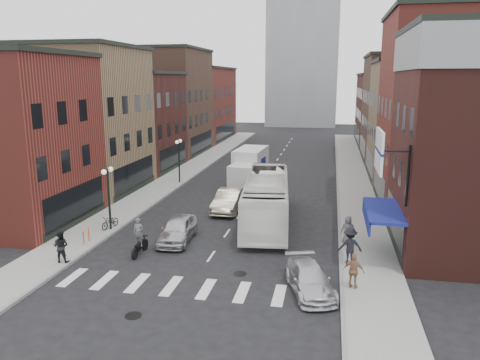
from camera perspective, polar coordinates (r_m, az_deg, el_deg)
name	(u,v)px	position (r m, az deg, el deg)	size (l,w,h in m)	color
ground	(206,263)	(25.19, -4.13, -10.09)	(160.00, 160.00, 0.00)	black
sidewalk_left	(182,174)	(47.78, -7.11, 0.73)	(3.00, 74.00, 0.15)	gray
sidewalk_right	(354,181)	(45.52, 13.69, -0.11)	(3.00, 74.00, 0.15)	gray
curb_left	(196,175)	(47.35, -5.38, 0.57)	(0.20, 74.00, 0.16)	gray
curb_right	(337,181)	(45.48, 11.80, -0.13)	(0.20, 74.00, 0.16)	gray
crosswalk_stripes	(190,288)	(22.55, -6.16, -12.91)	(12.00, 2.20, 0.01)	silver
bldg_left_near	(2,139)	(34.51, -27.03, 4.43)	(10.30, 9.20, 11.30)	maroon
bldg_left_mid_a	(77,120)	(42.31, -19.21, 6.97)	(10.30, 10.20, 12.30)	#8B714D
bldg_left_mid_b	(128,121)	(51.25, -13.53, 7.00)	(10.30, 10.20, 10.30)	#411B17
bldg_left_far_a	(163,102)	(61.31, -9.32, 9.40)	(10.30, 12.20, 13.30)	brown
bldg_left_far_b	(195,104)	(74.64, -5.55, 9.22)	(10.30, 16.20, 11.30)	maroon
bldg_right_mid_a	(455,113)	(37.58, 24.77, 7.48)	(10.30, 10.20, 14.30)	maroon
bldg_right_mid_b	(427,121)	(47.44, 21.84, 6.68)	(10.30, 10.20, 11.30)	#8B714D
bldg_right_far_a	(409,108)	(58.23, 19.92, 8.20)	(10.30, 12.20, 12.30)	brown
bldg_right_far_b	(394,109)	(72.13, 18.21, 8.17)	(10.30, 16.20, 10.30)	#411B17
awning_blue	(380,212)	(26.05, 16.67, -3.71)	(1.80, 5.00, 0.78)	navy
billboard_sign	(381,152)	(23.34, 16.81, 3.28)	(1.52, 3.00, 3.70)	black
distant_tower	(305,0)	(101.82, 7.95, 20.89)	(14.00, 14.00, 50.00)	#9399A0
streetlamp_near	(108,187)	(30.48, -15.77, -0.81)	(0.32, 1.22, 4.11)	black
streetlamp_far	(179,153)	(43.20, -7.46, 3.31)	(0.32, 1.22, 4.11)	black
bike_rack	(86,236)	(28.92, -18.25, -6.54)	(0.08, 0.68, 0.80)	#D8590C
box_truck	(249,169)	(41.94, 1.08, 1.39)	(2.69, 7.80, 3.33)	silver
motorcycle_rider	(139,238)	(26.51, -12.21, -6.90)	(0.61, 2.07, 2.11)	black
transit_bus	(267,199)	(31.44, 3.26, -2.31)	(2.79, 11.91, 3.32)	white
sedan_left_near	(178,229)	(28.34, -7.63, -5.97)	(1.77, 4.40, 1.50)	silver
sedan_left_far	(229,200)	(34.39, -1.36, -2.50)	(1.69, 4.85, 1.60)	#BEB49A
curb_car	(310,279)	(22.00, 8.49, -11.89)	(1.72, 4.24, 1.23)	silver
parked_bicycle	(110,222)	(31.27, -15.54, -4.94)	(0.53, 1.53, 0.81)	black
ped_left_solo	(61,246)	(26.33, -21.00, -7.55)	(0.83, 0.48, 1.72)	black
ped_right_a	(350,246)	(25.00, 13.25, -7.82)	(1.25, 0.62, 1.94)	black
ped_right_b	(354,271)	(22.32, 13.71, -10.72)	(0.98, 0.49, 1.67)	#95684C
ped_right_c	(348,230)	(27.96, 13.03, -5.94)	(0.81, 0.53, 1.66)	#53555A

